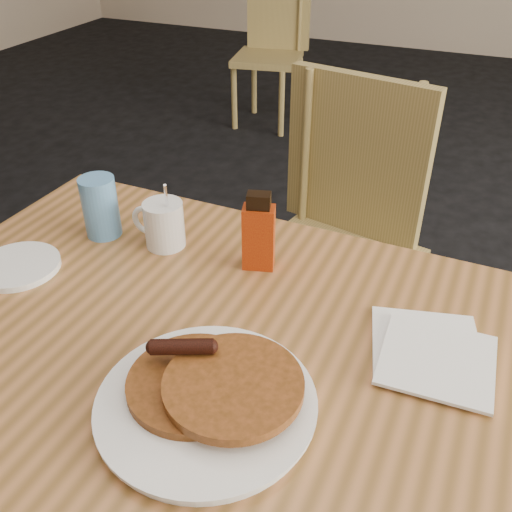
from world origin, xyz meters
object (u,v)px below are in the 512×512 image
(coffee_mug, at_px, (163,223))
(blue_tumbler, at_px, (100,207))
(chair_wall_extra, at_px, (273,39))
(pancake_plate, at_px, (209,396))
(syrup_bottle, at_px, (259,234))
(main_table, at_px, (213,352))
(chair_main_far, at_px, (342,218))

(coffee_mug, bearing_deg, blue_tumbler, -175.13)
(chair_wall_extra, height_order, pancake_plate, chair_wall_extra)
(chair_wall_extra, bearing_deg, coffee_mug, -83.30)
(syrup_bottle, bearing_deg, main_table, -105.28)
(pancake_plate, bearing_deg, coffee_mug, 128.70)
(main_table, distance_m, coffee_mug, 0.30)
(coffee_mug, bearing_deg, chair_wall_extra, 106.27)
(chair_wall_extra, xyz_separation_m, syrup_bottle, (1.00, -2.61, 0.31))
(blue_tumbler, bearing_deg, chair_main_far, 58.09)
(chair_main_far, relative_size, coffee_mug, 6.35)
(main_table, bearing_deg, pancake_plate, -64.51)
(chair_main_far, relative_size, chair_wall_extra, 1.08)
(coffee_mug, bearing_deg, syrup_bottle, 0.37)
(chair_main_far, relative_size, pancake_plate, 3.04)
(main_table, relative_size, pancake_plate, 3.93)
(chair_main_far, relative_size, blue_tumbler, 7.43)
(pancake_plate, distance_m, syrup_bottle, 0.35)
(coffee_mug, distance_m, blue_tumbler, 0.14)
(syrup_bottle, bearing_deg, blue_tumbler, 166.78)
(chair_wall_extra, xyz_separation_m, coffee_mug, (0.80, -2.61, 0.28))
(pancake_plate, bearing_deg, syrup_bottle, 101.41)
(main_table, xyz_separation_m, pancake_plate, (0.07, -0.14, 0.06))
(chair_main_far, bearing_deg, syrup_bottle, -80.45)
(chair_wall_extra, relative_size, pancake_plate, 2.82)
(main_table, relative_size, blue_tumbler, 9.59)
(coffee_mug, bearing_deg, pancake_plate, -52.03)
(coffee_mug, bearing_deg, chair_main_far, 67.63)
(pancake_plate, distance_m, coffee_mug, 0.44)
(main_table, xyz_separation_m, blue_tumbler, (-0.34, 0.19, 0.11))
(pancake_plate, xyz_separation_m, blue_tumbler, (-0.41, 0.33, 0.04))
(chair_wall_extra, bearing_deg, chair_main_far, -73.73)
(main_table, bearing_deg, blue_tumbler, 151.29)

